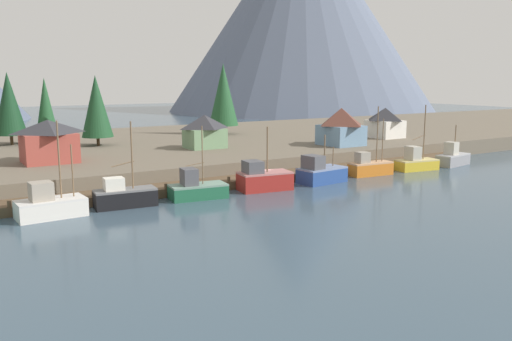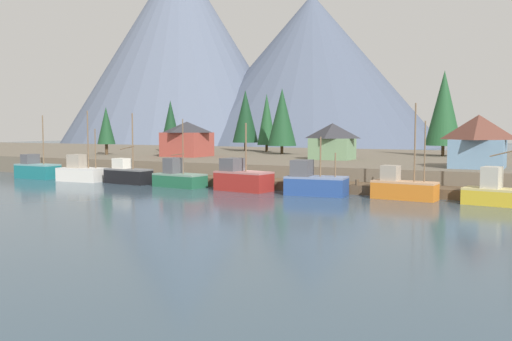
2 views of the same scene
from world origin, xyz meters
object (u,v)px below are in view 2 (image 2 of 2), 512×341
object	(u,v)px
fishing_boat_blue	(314,182)
house_blue	(478,141)
fishing_boat_teal	(37,170)
fishing_boat_green	(179,178)
fishing_boat_red	(242,179)
fishing_boat_yellow	(498,193)
fishing_boat_orange	(403,188)
fishing_boat_black	(128,174)
conifer_near_right	(282,117)
house_red	(187,139)
conifer_near_left	(444,108)
conifer_back_left	(267,119)
fishing_boat_white	(82,172)
conifer_mid_left	(171,122)
conifer_back_right	(106,126)
conifer_mid_right	(245,116)
house_green	(332,141)

from	to	relation	value
fishing_boat_blue	house_blue	xyz separation A→B (m)	(14.67, 13.18, 4.27)
fishing_boat_teal	fishing_boat_green	xyz separation A→B (m)	(24.12, -0.36, -0.09)
fishing_boat_red	fishing_boat_yellow	size ratio (longest dim) A/B	0.80
fishing_boat_green	fishing_boat_orange	xyz separation A→B (m)	(26.43, 0.49, 0.06)
fishing_boat_black	conifer_near_right	size ratio (longest dim) A/B	0.79
house_blue	house_red	xyz separation A→B (m)	(-43.69, 6.03, -0.29)
conifer_near_left	conifer_back_left	xyz separation A→B (m)	(-32.15, 1.75, -1.57)
fishing_boat_green	conifer_back_left	distance (m)	41.57
fishing_boat_white	conifer_near_right	xyz separation A→B (m)	(13.80, 33.03, 7.62)
fishing_boat_green	house_blue	size ratio (longest dim) A/B	1.24
fishing_boat_orange	conifer_back_left	size ratio (longest dim) A/B	0.87
fishing_boat_red	conifer_mid_left	xyz separation A→B (m)	(-32.98, 32.28, 6.73)
fishing_boat_yellow	conifer_mid_left	world-z (taller)	conifer_mid_left
fishing_boat_green	conifer_mid_left	distance (m)	40.92
house_blue	fishing_boat_yellow	bearing A→B (deg)	-76.16
fishing_boat_orange	conifer_back_right	size ratio (longest dim) A/B	1.18
fishing_boat_green	fishing_boat_yellow	bearing A→B (deg)	7.30
fishing_boat_white	conifer_back_left	bearing A→B (deg)	76.11
fishing_boat_white	fishing_boat_orange	size ratio (longest dim) A/B	0.98
fishing_boat_orange	conifer_back_left	bearing A→B (deg)	136.25
conifer_back_left	fishing_boat_orange	bearing A→B (deg)	-48.97
fishing_boat_orange	house_blue	bearing A→B (deg)	71.36
fishing_boat_yellow	house_red	bearing A→B (deg)	166.43
conifer_mid_right	fishing_boat_blue	bearing A→B (deg)	-53.67
conifer_near_left	conifer_mid_right	size ratio (longest dim) A/B	1.16
house_green	conifer_back_left	distance (m)	27.38
house_green	conifer_back_right	bearing A→B (deg)	-174.40
conifer_near_right	conifer_back_right	xyz separation A→B (m)	(-25.26, -15.49, -1.47)
conifer_near_right	conifer_mid_right	xyz separation A→B (m)	(-11.69, 8.47, 0.36)
fishing_boat_white	fishing_boat_green	size ratio (longest dim) A/B	1.15
house_red	conifer_mid_right	xyz separation A→B (m)	(-1.63, 22.47, 3.88)
conifer_mid_right	fishing_boat_yellow	bearing A→B (deg)	-40.50
conifer_mid_left	conifer_mid_right	world-z (taller)	conifer_mid_right
house_blue	house_green	bearing A→B (deg)	157.75
conifer_mid_right	conifer_back_left	distance (m)	5.53
conifer_mid_left	conifer_back_right	size ratio (longest dim) A/B	1.21
fishing_boat_yellow	house_green	bearing A→B (deg)	146.36
conifer_mid_right	conifer_near_left	bearing A→B (deg)	-4.86
conifer_back_right	fishing_boat_yellow	bearing A→B (deg)	-15.72
fishing_boat_teal	house_blue	world-z (taller)	fishing_boat_teal
conifer_near_right	conifer_back_left	world-z (taller)	conifer_near_right
fishing_boat_teal	conifer_near_left	size ratio (longest dim) A/B	0.64
fishing_boat_white	fishing_boat_orange	distance (m)	41.89
fishing_boat_green	conifer_near_left	world-z (taller)	conifer_near_left
fishing_boat_teal	conifer_back_left	bearing A→B (deg)	69.11
conifer_near_left	conifer_near_right	size ratio (longest dim) A/B	1.21
fishing_boat_red	conifer_near_right	distance (m)	35.54
house_blue	house_green	size ratio (longest dim) A/B	1.09
fishing_boat_teal	conifer_near_right	distance (m)	40.39
fishing_boat_white	fishing_boat_red	size ratio (longest dim) A/B	1.22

